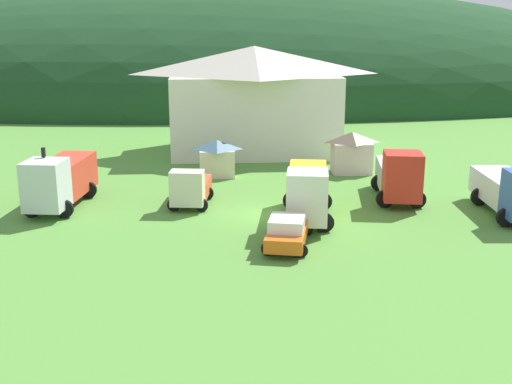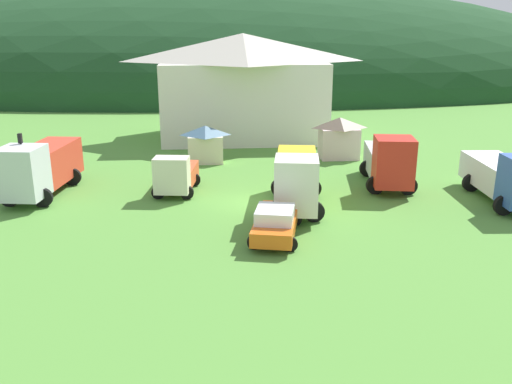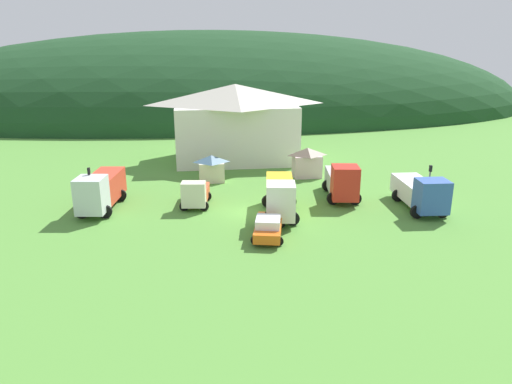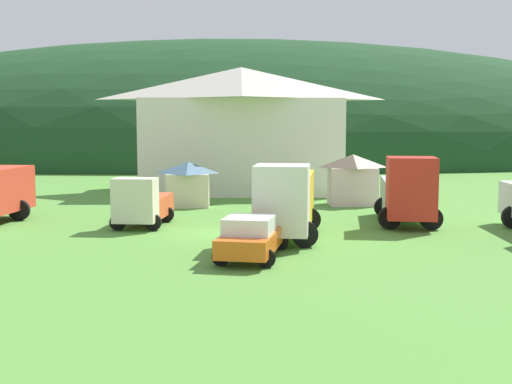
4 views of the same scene
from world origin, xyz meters
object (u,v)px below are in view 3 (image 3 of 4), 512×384
play_shed_cream (211,168)px  traffic_cone_mid_row (266,199)px  play_shed_pink (307,162)px  depot_building (235,122)px  service_pickup_orange (268,226)px  traffic_light_west (90,186)px  light_truck_cream (195,193)px  box_truck_blue (421,192)px  traffic_cone_near_pickup (281,200)px  traffic_light_east (429,181)px  crane_truck_red (342,181)px  tow_truck_silver (100,189)px  heavy_rig_striped (280,195)px

play_shed_cream → traffic_cone_mid_row: bearing=-55.1°
play_shed_pink → depot_building: bearing=128.7°
service_pickup_orange → traffic_light_west: 15.42m
play_shed_cream → light_truck_cream: size_ratio=0.58×
box_truck_blue → traffic_cone_near_pickup: size_ratio=15.03×
box_truck_blue → traffic_light_east: traffic_light_east is taller
crane_truck_red → traffic_cone_mid_row: (-6.94, 0.87, -1.69)m
service_pickup_orange → traffic_light_west: traffic_light_west is taller
depot_building → service_pickup_orange: (0.16, -24.53, -3.91)m
light_truck_cream → traffic_cone_near_pickup: light_truck_cream is taller
depot_building → box_truck_blue: bearing=-55.2°
traffic_light_east → traffic_cone_mid_row: (-13.68, 4.08, -2.33)m
play_shed_cream → traffic_light_east: 21.30m
service_pickup_orange → play_shed_pink: bearing=169.7°
tow_truck_silver → heavy_rig_striped: bearing=84.3°
service_pickup_orange → traffic_cone_mid_row: bearing=-174.9°
play_shed_pink → light_truck_cream: play_shed_pink is taller
heavy_rig_striped → traffic_cone_mid_row: 5.00m
play_shed_cream → service_pickup_orange: (3.51, -15.64, -0.59)m
light_truck_cream → traffic_light_east: size_ratio=1.27×
box_truck_blue → traffic_light_east: size_ratio=1.97×
box_truck_blue → traffic_cone_near_pickup: (-11.38, 4.23, -1.58)m
tow_truck_silver → heavy_rig_striped: size_ratio=1.03×
tow_truck_silver → traffic_light_west: size_ratio=1.86×
light_truck_cream → play_shed_cream: bearing=174.7°
play_shed_pink → service_pickup_orange: play_shed_pink is taller
crane_truck_red → service_pickup_orange: (-8.10, -8.08, -0.87)m
service_pickup_orange → traffic_light_east: traffic_light_east is taller
tow_truck_silver → traffic_light_west: traffic_light_west is taller
light_truck_cream → traffic_light_east: 20.34m
play_shed_cream → service_pickup_orange: bearing=-77.3°
traffic_light_east → play_shed_cream: bearing=149.6°
play_shed_cream → heavy_rig_striped: size_ratio=0.38×
light_truck_cream → traffic_light_east: traffic_light_east is taller
traffic_light_west → traffic_cone_near_pickup: size_ratio=8.25×
play_shed_pink → traffic_light_east: size_ratio=0.84×
box_truck_blue → crane_truck_red: bearing=-119.5°
play_shed_pink → traffic_light_east: traffic_light_east is taller
heavy_rig_striped → box_truck_blue: size_ratio=0.99×
light_truck_cream → service_pickup_orange: 9.39m
service_pickup_orange → traffic_light_west: (-13.81, 6.66, 1.67)m
heavy_rig_striped → crane_truck_red: crane_truck_red is taller
box_truck_blue → light_truck_cream: bearing=-96.8°
tow_truck_silver → service_pickup_orange: 15.52m
traffic_cone_mid_row → traffic_cone_near_pickup: bearing=-16.3°
traffic_light_east → light_truck_cream: bearing=171.8°
depot_building → crane_truck_red: (8.26, -16.46, -3.04)m
depot_building → tow_truck_silver: depot_building is taller
depot_building → heavy_rig_striped: size_ratio=2.08×
play_shed_pink → service_pickup_orange: size_ratio=0.60×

